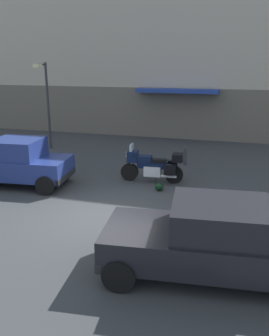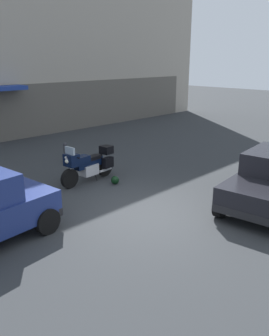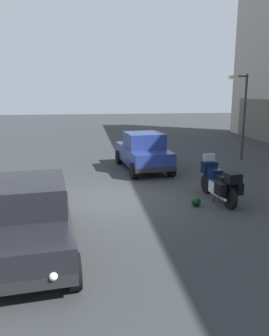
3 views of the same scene
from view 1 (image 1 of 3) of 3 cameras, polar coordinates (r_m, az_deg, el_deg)
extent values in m
plane|color=#2D3033|center=(10.05, -4.53, -7.81)|extent=(80.00, 80.00, 0.00)
cube|color=#A89E8E|center=(21.29, 7.99, 21.66)|extent=(33.46, 2.40, 12.18)
cube|color=#5C564E|center=(20.18, 6.92, 8.63)|extent=(30.12, 0.12, 2.80)
cube|color=navy|center=(19.62, 6.90, 12.23)|extent=(4.40, 1.10, 0.20)
cylinder|color=black|center=(12.92, -0.80, -0.63)|extent=(0.65, 0.19, 0.64)
cylinder|color=black|center=(12.68, 6.37, -1.06)|extent=(0.65, 0.19, 0.64)
cylinder|color=#B7B7BC|center=(12.79, -0.72, 1.20)|extent=(0.33, 0.10, 0.68)
cube|color=#B7B7BC|center=(12.74, 2.94, -0.43)|extent=(0.63, 0.45, 0.36)
cube|color=black|center=(12.67, 2.95, 0.61)|extent=(1.12, 0.37, 0.28)
cube|color=black|center=(12.67, 1.62, 1.47)|extent=(0.55, 0.38, 0.24)
cube|color=black|center=(12.61, 3.86, 1.17)|extent=(0.58, 0.35, 0.12)
cube|color=black|center=(12.73, -0.28, 1.92)|extent=(0.40, 0.47, 0.40)
cube|color=#8C9EAD|center=(12.66, -0.46, 3.24)|extent=(0.11, 0.41, 0.28)
sphere|color=#EAEACC|center=(12.77, -1.07, 1.96)|extent=(0.14, 0.14, 0.14)
cylinder|color=black|center=(12.69, 0.07, 2.34)|extent=(0.09, 0.62, 0.04)
cylinder|color=#B7B7BC|center=(12.51, 5.50, -1.38)|extent=(0.56, 0.14, 0.09)
cube|color=black|center=(12.35, 5.73, -0.27)|extent=(0.42, 0.23, 0.36)
cube|color=black|center=(12.88, 6.00, 0.44)|extent=(0.42, 0.23, 0.36)
cube|color=black|center=(12.50, 6.92, 1.66)|extent=(0.39, 0.43, 0.28)
cylinder|color=black|center=(12.63, 3.47, -1.87)|extent=(0.03, 0.13, 0.29)
sphere|color=black|center=(11.94, 3.97, -3.03)|extent=(0.28, 0.28, 0.28)
cube|color=navy|center=(13.07, -18.63, 0.24)|extent=(3.95, 2.04, 0.68)
cube|color=navy|center=(12.84, -18.31, 3.03)|extent=(1.75, 1.67, 0.64)
cube|color=#8C9EAD|center=(12.50, -15.28, 2.94)|extent=(0.21, 1.39, 0.51)
cube|color=black|center=(12.36, -10.98, -1.26)|extent=(0.30, 1.64, 0.20)
cylinder|color=black|center=(11.86, -14.11, -2.73)|extent=(0.66, 0.29, 0.64)
cylinder|color=black|center=(13.22, -11.37, -0.55)|extent=(0.66, 0.29, 0.64)
cube|color=black|center=(7.37, 13.09, -12.21)|extent=(4.67, 2.25, 0.64)
cube|color=black|center=(7.10, 13.82, -7.82)|extent=(2.07, 1.82, 0.60)
cube|color=#8C9EAD|center=(7.09, 6.49, -7.47)|extent=(0.22, 1.49, 0.48)
cube|color=black|center=(7.66, -4.09, -12.51)|extent=(0.31, 1.76, 0.20)
cylinder|color=black|center=(8.35, 0.07, -10.62)|extent=(0.66, 0.29, 0.64)
cylinder|color=black|center=(6.93, -2.50, -16.87)|extent=(0.66, 0.29, 0.64)
cylinder|color=#2D2D33|center=(18.08, -13.69, 9.56)|extent=(0.12, 0.12, 4.16)
cylinder|color=#2D2D33|center=(17.66, -14.73, 15.79)|extent=(0.08, 0.70, 0.08)
cube|color=beige|center=(17.36, -15.33, 15.57)|extent=(0.28, 0.36, 0.16)
cylinder|color=#333338|center=(15.02, 8.09, 1.85)|extent=(0.16, 0.16, 0.73)
sphere|color=#333338|center=(14.93, 8.15, 3.21)|extent=(0.16, 0.16, 0.16)
camera|label=2|loc=(10.08, -58.27, 8.29)|focal=36.87mm
camera|label=3|loc=(10.45, 58.13, 4.79)|focal=36.24mm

